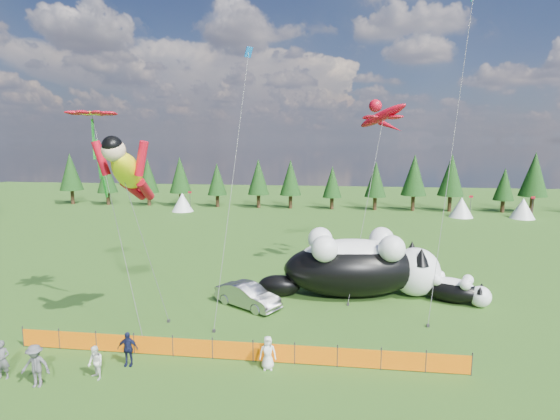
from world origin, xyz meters
TOP-DOWN VIEW (x-y plane):
  - ground at (0.00, 0.00)m, footprint 160.00×160.00m
  - safety_fence at (0.00, -3.00)m, footprint 22.06×0.06m
  - tree_line at (0.00, 45.00)m, footprint 90.00×4.00m
  - festival_tents at (11.00, 40.00)m, footprint 50.00×3.20m
  - cat_large at (6.51, 6.88)m, footprint 12.38×5.62m
  - cat_small at (12.59, 6.34)m, footprint 4.85×3.15m
  - car at (-0.66, 3.83)m, footprint 4.68×3.69m
  - spectator_a at (-9.75, -5.91)m, footprint 0.71×0.53m
  - spectator_b at (-5.62, -5.43)m, footprint 0.86×0.78m
  - spectator_c at (-4.77, -4.10)m, footprint 1.02×0.60m
  - spectator_d at (-7.83, -6.32)m, footprint 1.29×0.76m
  - spectator_e at (1.81, -3.60)m, footprint 0.85×0.62m
  - superhero_kite at (-5.79, -1.14)m, footprint 5.05×5.32m
  - gecko_kite at (8.12, 11.80)m, footprint 6.47×10.14m
  - flower_kite at (-8.69, 0.87)m, footprint 5.34×4.24m
  - diamond_kite_a at (-1.21, 7.08)m, footprint 1.03×8.18m
  - diamond_kite_b at (13.53, 10.15)m, footprint 3.97×9.19m

SIDE VIEW (x-z plane):
  - ground at x=0.00m, z-range 0.00..0.00m
  - safety_fence at x=0.00m, z-range -0.05..1.05m
  - car at x=-0.66m, z-range 0.00..1.49m
  - spectator_b at x=-5.62m, z-range 0.00..1.53m
  - spectator_e at x=1.81m, z-range 0.00..1.59m
  - spectator_c at x=-4.77m, z-range 0.00..1.65m
  - cat_small at x=12.59m, z-range -0.05..1.79m
  - spectator_a at x=-9.75m, z-range 0.00..1.76m
  - spectator_d at x=-7.83m, z-range 0.00..1.90m
  - festival_tents at x=11.00m, z-range 0.00..2.80m
  - cat_large at x=6.51m, z-range -0.11..4.37m
  - tree_line at x=0.00m, z-range 0.00..8.00m
  - superhero_kite at x=-5.79m, z-range 3.41..14.47m
  - flower_kite at x=-8.69m, z-range 5.56..18.08m
  - gecko_kite at x=8.12m, z-range 5.11..19.50m
  - diamond_kite_a at x=-1.21m, z-range 6.29..24.19m
  - diamond_kite_b at x=13.53m, z-range 7.74..29.90m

